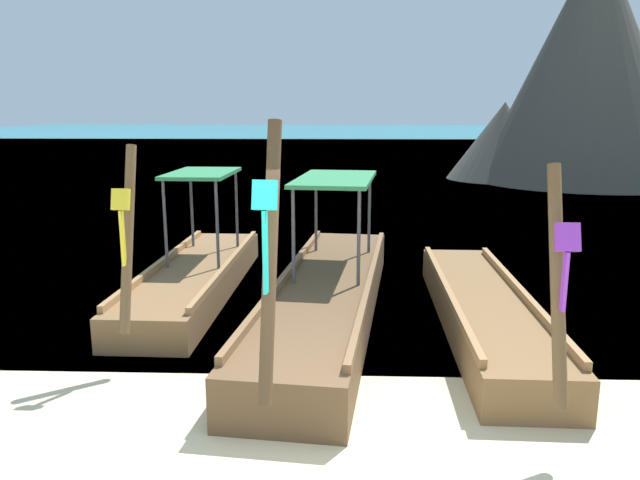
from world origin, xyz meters
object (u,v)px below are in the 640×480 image
(longtail_boat_yellow_ribbon, at_px, (195,275))
(longtail_boat_violet_ribbon, at_px, (483,310))
(longtail_boat_turquoise_ribbon, at_px, (327,295))
(karst_rock, at_px, (582,68))

(longtail_boat_yellow_ribbon, xyz_separation_m, longtail_boat_violet_ribbon, (4.38, -1.52, -0.05))
(longtail_boat_turquoise_ribbon, bearing_deg, longtail_boat_yellow_ribbon, 152.25)
(longtail_boat_turquoise_ribbon, height_order, longtail_boat_violet_ribbon, longtail_boat_turquoise_ribbon)
(longtail_boat_yellow_ribbon, distance_m, karst_rock, 21.21)
(longtail_boat_yellow_ribbon, distance_m, longtail_boat_turquoise_ribbon, 2.50)
(longtail_boat_violet_ribbon, bearing_deg, longtail_boat_yellow_ribbon, 160.82)
(karst_rock, bearing_deg, longtail_boat_violet_ribbon, -113.38)
(longtail_boat_yellow_ribbon, distance_m, longtail_boat_violet_ribbon, 4.64)
(longtail_boat_turquoise_ribbon, distance_m, longtail_boat_violet_ribbon, 2.20)
(longtail_boat_yellow_ribbon, height_order, longtail_boat_violet_ribbon, longtail_boat_yellow_ribbon)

